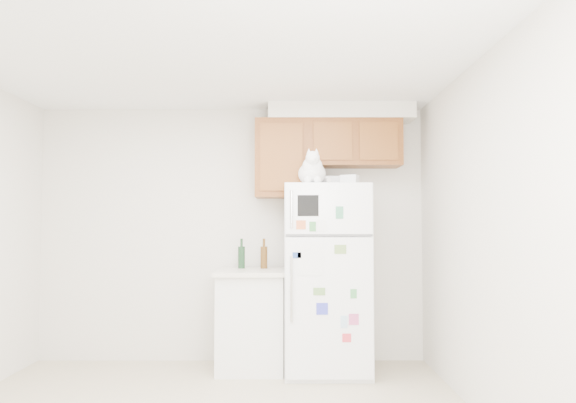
{
  "coord_description": "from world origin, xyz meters",
  "views": [
    {
      "loc": [
        0.55,
        -3.12,
        1.33
      ],
      "look_at": [
        0.56,
        1.55,
        1.55
      ],
      "focal_mm": 32.0,
      "sensor_mm": 36.0,
      "label": 1
    }
  ],
  "objects_px": {
    "base_counter": "(251,319)",
    "bottle_green": "(241,253)",
    "cat": "(312,171)",
    "storage_box_back": "(334,182)",
    "refrigerator": "(326,278)",
    "bottle_amber": "(264,253)",
    "storage_box_front": "(350,180)"
  },
  "relations": [
    {
      "from": "base_counter",
      "to": "bottle_green",
      "type": "distance_m",
      "value": 0.62
    },
    {
      "from": "cat",
      "to": "bottle_green",
      "type": "relative_size",
      "value": 1.57
    },
    {
      "from": "storage_box_back",
      "to": "refrigerator",
      "type": "bearing_deg",
      "value": -115.13
    },
    {
      "from": "base_counter",
      "to": "refrigerator",
      "type": "bearing_deg",
      "value": -6.09
    },
    {
      "from": "refrigerator",
      "to": "base_counter",
      "type": "xyz_separation_m",
      "value": [
        -0.69,
        0.07,
        -0.39
      ]
    },
    {
      "from": "base_counter",
      "to": "bottle_amber",
      "type": "xyz_separation_m",
      "value": [
        0.11,
        0.13,
        0.6
      ]
    },
    {
      "from": "refrigerator",
      "to": "bottle_green",
      "type": "xyz_separation_m",
      "value": [
        -0.8,
        0.21,
        0.21
      ]
    },
    {
      "from": "storage_box_front",
      "to": "bottle_amber",
      "type": "height_order",
      "value": "storage_box_front"
    },
    {
      "from": "base_counter",
      "to": "cat",
      "type": "height_order",
      "value": "cat"
    },
    {
      "from": "base_counter",
      "to": "storage_box_front",
      "type": "relative_size",
      "value": 6.13
    },
    {
      "from": "cat",
      "to": "bottle_green",
      "type": "xyz_separation_m",
      "value": [
        -0.67,
        0.33,
        -0.76
      ]
    },
    {
      "from": "refrigerator",
      "to": "storage_box_back",
      "type": "relative_size",
      "value": 9.44
    },
    {
      "from": "storage_box_front",
      "to": "bottle_green",
      "type": "xyz_separation_m",
      "value": [
        -1.01,
        0.28,
        -0.68
      ]
    },
    {
      "from": "cat",
      "to": "storage_box_back",
      "type": "xyz_separation_m",
      "value": [
        0.22,
        0.29,
        -0.07
      ]
    },
    {
      "from": "base_counter",
      "to": "storage_box_back",
      "type": "distance_m",
      "value": 1.51
    },
    {
      "from": "bottle_green",
      "to": "cat",
      "type": "bearing_deg",
      "value": -26.68
    },
    {
      "from": "base_counter",
      "to": "storage_box_front",
      "type": "xyz_separation_m",
      "value": [
        0.9,
        -0.14,
        1.28
      ]
    },
    {
      "from": "base_counter",
      "to": "bottle_green",
      "type": "height_order",
      "value": "bottle_green"
    },
    {
      "from": "storage_box_back",
      "to": "bottle_green",
      "type": "height_order",
      "value": "storage_box_back"
    },
    {
      "from": "refrigerator",
      "to": "cat",
      "type": "distance_m",
      "value": 0.98
    },
    {
      "from": "cat",
      "to": "bottle_green",
      "type": "distance_m",
      "value": 1.06
    },
    {
      "from": "bottle_green",
      "to": "base_counter",
      "type": "bearing_deg",
      "value": -52.33
    },
    {
      "from": "storage_box_back",
      "to": "bottle_green",
      "type": "xyz_separation_m",
      "value": [
        -0.89,
        0.05,
        -0.69
      ]
    },
    {
      "from": "base_counter",
      "to": "bottle_green",
      "type": "bearing_deg",
      "value": 127.67
    },
    {
      "from": "refrigerator",
      "to": "bottle_green",
      "type": "bearing_deg",
      "value": 165.13
    },
    {
      "from": "storage_box_back",
      "to": "base_counter",
      "type": "bearing_deg",
      "value": -168.9
    },
    {
      "from": "refrigerator",
      "to": "bottle_amber",
      "type": "relative_size",
      "value": 5.94
    },
    {
      "from": "bottle_green",
      "to": "bottle_amber",
      "type": "height_order",
      "value": "bottle_amber"
    },
    {
      "from": "storage_box_front",
      "to": "bottle_amber",
      "type": "distance_m",
      "value": 1.08
    },
    {
      "from": "storage_box_front",
      "to": "cat",
      "type": "bearing_deg",
      "value": -147.07
    },
    {
      "from": "storage_box_back",
      "to": "bottle_amber",
      "type": "height_order",
      "value": "storage_box_back"
    },
    {
      "from": "storage_box_back",
      "to": "bottle_amber",
      "type": "distance_m",
      "value": 0.96
    }
  ]
}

